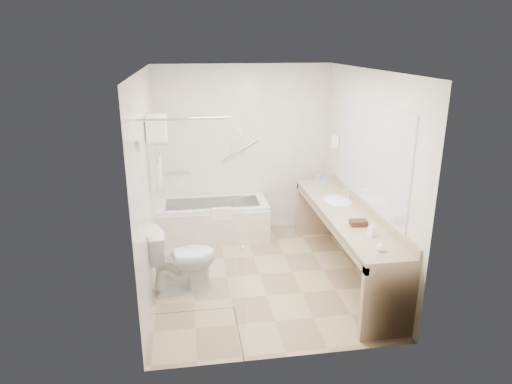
{
  "coord_description": "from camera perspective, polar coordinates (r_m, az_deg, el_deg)",
  "views": [
    {
      "loc": [
        -0.82,
        -5.07,
        2.8
      ],
      "look_at": [
        0.0,
        0.3,
        1.0
      ],
      "focal_mm": 32.0,
      "sensor_mm": 36.0,
      "label": 1
    }
  ],
  "objects": [
    {
      "name": "wall_left",
      "position": [
        5.32,
        -13.47,
        0.88
      ],
      "size": [
        0.1,
        3.2,
        2.5
      ],
      "primitive_type": "cube",
      "color": "silver",
      "rests_on": "ground"
    },
    {
      "name": "amenity_basket",
      "position": [
        5.2,
        12.68,
        -3.78
      ],
      "size": [
        0.19,
        0.14,
        0.06
      ],
      "primitive_type": "cube",
      "rotation": [
        0.0,
        0.0,
        -0.07
      ],
      "color": "#452718",
      "rests_on": "vanity_counter"
    },
    {
      "name": "grab_bar_long",
      "position": [
        6.85,
        -2.02,
        5.25
      ],
      "size": [
        0.53,
        0.03,
        0.33
      ],
      "primitive_type": "cylinder",
      "rotation": [
        0.0,
        1.05,
        0.0
      ],
      "color": "silver",
      "rests_on": "wall_back"
    },
    {
      "name": "water_bottle_mid",
      "position": [
        6.66,
        7.84,
        1.86
      ],
      "size": [
        0.06,
        0.06,
        0.18
      ],
      "rotation": [
        0.0,
        0.0,
        -0.15
      ],
      "color": "silver",
      "rests_on": "vanity_counter"
    },
    {
      "name": "toilet",
      "position": [
        5.44,
        -9.24,
        -8.23
      ],
      "size": [
        0.87,
        0.59,
        0.78
      ],
      "primitive_type": "imported",
      "rotation": [
        0.0,
        0.0,
        1.77
      ],
      "color": "silver",
      "rests_on": "floor"
    },
    {
      "name": "wall_right",
      "position": [
        5.71,
        13.48,
        2.07
      ],
      "size": [
        0.1,
        3.2,
        2.5
      ],
      "primitive_type": "cube",
      "color": "silver",
      "rests_on": "ground"
    },
    {
      "name": "faucet",
      "position": [
        5.99,
        11.5,
        -0.24
      ],
      "size": [
        0.03,
        0.03,
        0.14
      ],
      "primitive_type": "cylinder",
      "color": "silver",
      "rests_on": "vanity_counter"
    },
    {
      "name": "drinking_glass_far",
      "position": [
        6.48,
        7.56,
        1.08
      ],
      "size": [
        0.09,
        0.09,
        0.09
      ],
      "primitive_type": "cylinder",
      "rotation": [
        0.0,
        0.0,
        0.38
      ],
      "color": "silver",
      "rests_on": "vanity_counter"
    },
    {
      "name": "water_bottle_right",
      "position": [
        6.44,
        8.6,
        1.25
      ],
      "size": [
        0.06,
        0.06,
        0.18
      ],
      "rotation": [
        0.0,
        0.0,
        0.08
      ],
      "color": "silver",
      "rests_on": "vanity_counter"
    },
    {
      "name": "shower_enclosure",
      "position": [
        4.5,
        -5.61,
        -4.46
      ],
      "size": [
        0.96,
        0.91,
        2.11
      ],
      "color": "silver",
      "rests_on": "floor"
    },
    {
      "name": "towel_shelf",
      "position": [
        5.53,
        -12.24,
        7.01
      ],
      "size": [
        0.24,
        0.55,
        0.81
      ],
      "color": "silver",
      "rests_on": "wall_left"
    },
    {
      "name": "bathtub",
      "position": [
        6.8,
        -5.37,
        -3.53
      ],
      "size": [
        1.6,
        0.73,
        0.59
      ],
      "color": "silver",
      "rests_on": "floor"
    },
    {
      "name": "ceiling",
      "position": [
        5.14,
        0.52,
        14.99
      ],
      "size": [
        2.6,
        3.2,
        0.1
      ],
      "primitive_type": "cube",
      "color": "white",
      "rests_on": "wall_back"
    },
    {
      "name": "hairdryer_unit",
      "position": [
        6.6,
        9.85,
        6.26
      ],
      "size": [
        0.08,
        0.1,
        0.18
      ],
      "primitive_type": "cube",
      "color": "white",
      "rests_on": "wall_right"
    },
    {
      "name": "mirror",
      "position": [
        5.5,
        14.19,
        4.63
      ],
      "size": [
        0.02,
        2.0,
        1.2
      ],
      "primitive_type": "cube",
      "color": "silver",
      "rests_on": "wall_right"
    },
    {
      "name": "drinking_glass_near",
      "position": [
        6.31,
        8.38,
        0.52
      ],
      "size": [
        0.07,
        0.07,
        0.08
      ],
      "primitive_type": "cylinder",
      "rotation": [
        0.0,
        0.0,
        -0.24
      ],
      "color": "silver",
      "rests_on": "vanity_counter"
    },
    {
      "name": "water_bottle_left",
      "position": [
        6.22,
        8.08,
        0.84
      ],
      "size": [
        0.07,
        0.07,
        0.22
      ],
      "rotation": [
        0.0,
        0.0,
        0.24
      ],
      "color": "silver",
      "rests_on": "vanity_counter"
    },
    {
      "name": "wall_back",
      "position": [
        6.9,
        -1.64,
        5.34
      ],
      "size": [
        2.6,
        0.1,
        2.5
      ],
      "primitive_type": "cube",
      "color": "silver",
      "rests_on": "ground"
    },
    {
      "name": "vanity_counter",
      "position": [
        5.68,
        11.0,
        -4.37
      ],
      "size": [
        0.55,
        2.7,
        0.95
      ],
      "color": "tan",
      "rests_on": "floor"
    },
    {
      "name": "sink",
      "position": [
        5.98,
        10.12,
        -1.31
      ],
      "size": [
        0.4,
        0.52,
        0.14
      ],
      "primitive_type": "ellipsoid",
      "color": "silver",
      "rests_on": "vanity_counter"
    },
    {
      "name": "soap_bottle_a",
      "position": [
        4.96,
        14.27,
        -4.97
      ],
      "size": [
        0.12,
        0.17,
        0.07
      ],
      "primitive_type": "imported",
      "rotation": [
        0.0,
        0.0,
        0.41
      ],
      "color": "white",
      "rests_on": "vanity_counter"
    },
    {
      "name": "wall_front",
      "position": [
        3.89,
        4.25,
        -5.23
      ],
      "size": [
        2.6,
        0.1,
        2.5
      ],
      "primitive_type": "cube",
      "color": "silver",
      "rests_on": "ground"
    },
    {
      "name": "grab_bar_short",
      "position": [
        6.88,
        -9.45,
        2.49
      ],
      "size": [
        0.4,
        0.03,
        0.03
      ],
      "primitive_type": "cylinder",
      "rotation": [
        0.0,
        1.57,
        0.0
      ],
      "color": "silver",
      "rests_on": "wall_back"
    },
    {
      "name": "soap_bottle_b",
      "position": [
        4.64,
        15.38,
        -6.64
      ],
      "size": [
        0.09,
        0.11,
        0.09
      ],
      "primitive_type": "imported",
      "rotation": [
        0.0,
        0.0,
        -0.02
      ],
      "color": "white",
      "rests_on": "vanity_counter"
    },
    {
      "name": "floor",
      "position": [
        5.85,
        0.45,
        -10.27
      ],
      "size": [
        3.2,
        3.2,
        0.0
      ],
      "primitive_type": "plane",
      "color": "tan",
      "rests_on": "ground"
    }
  ]
}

